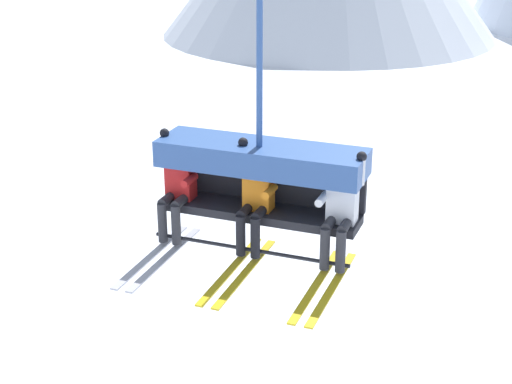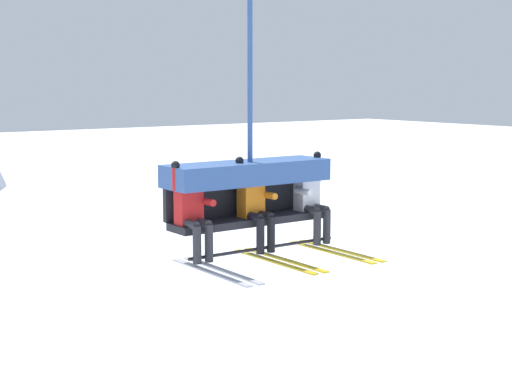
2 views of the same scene
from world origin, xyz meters
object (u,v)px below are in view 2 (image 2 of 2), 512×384
Objects in this scene: skier_orange at (256,205)px; skier_white at (312,198)px; skier_red at (193,212)px; chairlift_chair at (247,180)px.

skier_white is at bearing 0.00° from skier_orange.
skier_white is (0.99, 0.00, 0.00)m from skier_orange.
skier_red is 0.98m from skier_orange.
chairlift_chair is 0.38m from skier_orange.
skier_orange is (0.98, 0.00, 0.00)m from skier_red.
chairlift_chair reaches higher than skier_white.
skier_red is (-0.98, -0.21, -0.31)m from chairlift_chair.
skier_red is 1.97m from skier_white.
chairlift_chair is 2.42× the size of skier_red.
skier_orange is 1.00× the size of skier_white.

